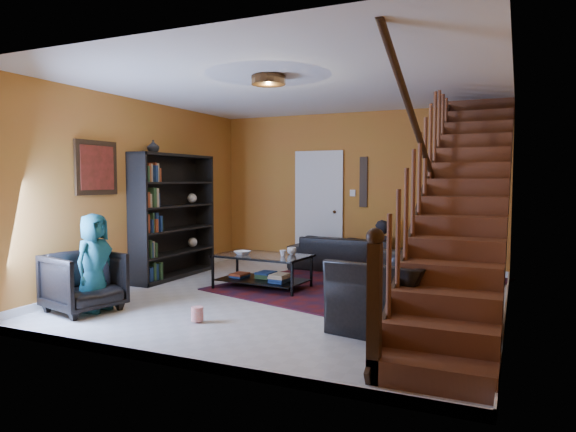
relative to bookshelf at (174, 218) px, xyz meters
The scene contains 21 objects.
floor 2.66m from the bookshelf, 14.01° to the right, with size 5.50×5.50×0.00m, color beige.
room 1.59m from the bookshelf, 34.27° to the left, with size 5.50×5.50×5.50m.
staircase 4.59m from the bookshelf, ahead, with size 0.95×5.02×3.18m.
bookshelf is the anchor object (origin of this frame).
door 2.73m from the bookshelf, 51.26° to the left, with size 0.82×0.05×2.05m, color silver.
framed_picture 1.70m from the bookshelf, 96.28° to the right, with size 0.04×0.74×0.74m, color maroon.
wall_hanging 3.38m from the bookshelf, 39.82° to the left, with size 0.14×0.03×0.90m, color black.
ceiling_fixture 3.30m from the bookshelf, 30.20° to the right, with size 0.40×0.40×0.10m, color #3F2814.
rug 3.21m from the bookshelf, 12.04° to the left, with size 3.27×3.73×0.02m, color #4F0E0E.
sofa 3.05m from the bookshelf, 34.76° to the left, with size 2.07×0.81×0.61m, color black.
armchair_left 2.38m from the bookshelf, 81.13° to the right, with size 0.77×0.79×0.72m, color black.
armchair_right 4.22m from the bookshelf, 20.73° to the right, with size 1.19×1.04×0.77m, color black.
person_adult_a 3.54m from the bookshelf, 30.31° to the left, with size 0.50×0.33×1.36m, color black.
person_adult_b 4.35m from the bookshelf, 24.14° to the left, with size 0.60×0.47×1.23m, color black.
person_child 2.28m from the bookshelf, 78.32° to the right, with size 0.58×0.38×1.18m, color #175657.
coffee_table 1.87m from the bookshelf, ahead, with size 1.37×0.86×0.50m.
cup_a 2.14m from the bookshelf, ahead, with size 0.13×0.13×0.11m, color #999999.
cup_b 2.12m from the bookshelf, ahead, with size 0.09×0.09×0.09m, color #999999.
bowl 1.56m from the bookshelf, 13.39° to the right, with size 0.23×0.23×0.06m, color #999999.
vase 1.24m from the bookshelf, 90.00° to the right, with size 0.18×0.18×0.19m, color #999999.
popcorn_bucket 2.96m from the bookshelf, 48.57° to the right, with size 0.14×0.14×0.15m, color red.
Camera 1 is at (2.69, -6.23, 1.58)m, focal length 32.00 mm.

